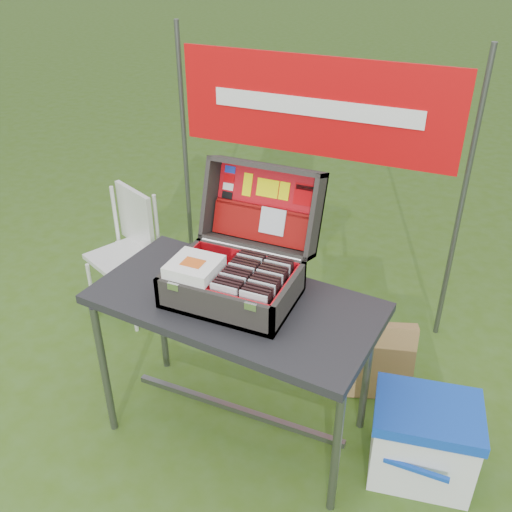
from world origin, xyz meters
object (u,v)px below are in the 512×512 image
at_px(table, 236,368).
at_px(cooler, 423,440).
at_px(suitcase, 237,244).
at_px(chair, 123,259).
at_px(cardboard_box, 374,361).

height_order(table, cooler, table).
distance_m(table, suitcase, 0.63).
xyz_separation_m(cooler, chair, (-1.92, 0.51, 0.19)).
xyz_separation_m(suitcase, cardboard_box, (0.56, 0.44, -0.80)).
bearing_deg(suitcase, table, -80.55).
xyz_separation_m(suitcase, cooler, (0.88, 0.03, -0.82)).
height_order(suitcase, cooler, suitcase).
bearing_deg(suitcase, chair, 152.54).
distance_m(suitcase, cardboard_box, 1.07).
xyz_separation_m(table, cardboard_box, (0.55, 0.51, -0.17)).
relative_size(suitcase, chair, 0.69).
distance_m(chair, cardboard_box, 1.61).
bearing_deg(cooler, suitcase, 172.37).
bearing_deg(cardboard_box, chair, 157.23).
xyz_separation_m(table, suitcase, (-0.01, 0.06, 0.63)).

